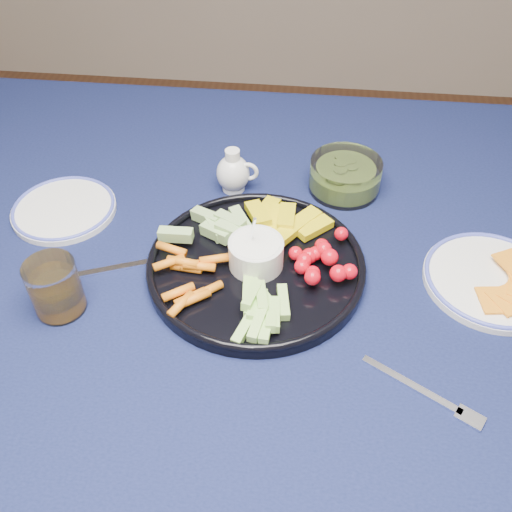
# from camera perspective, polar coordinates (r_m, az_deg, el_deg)

# --- Properties ---
(dining_table) EXTENTS (1.67, 1.07, 0.75)m
(dining_table) POSITION_cam_1_polar(r_m,az_deg,el_deg) (1.02, 1.19, -2.86)
(dining_table) COLOR #472B17
(dining_table) RESTS_ON ground
(crudite_platter) EXTENTS (0.35, 0.35, 0.11)m
(crudite_platter) POSITION_cam_1_polar(r_m,az_deg,el_deg) (0.90, -0.13, -0.55)
(crudite_platter) COLOR black
(crudite_platter) RESTS_ON dining_table
(creamer_pitcher) EXTENTS (0.08, 0.06, 0.09)m
(creamer_pitcher) POSITION_cam_1_polar(r_m,az_deg,el_deg) (1.06, -2.26, 8.32)
(creamer_pitcher) COLOR white
(creamer_pitcher) RESTS_ON dining_table
(pickle_bowl) EXTENTS (0.13, 0.13, 0.06)m
(pickle_bowl) POSITION_cam_1_polar(r_m,az_deg,el_deg) (1.07, 8.88, 7.82)
(pickle_bowl) COLOR white
(pickle_bowl) RESTS_ON dining_table
(cheese_plate) EXTENTS (0.21, 0.21, 0.02)m
(cheese_plate) POSITION_cam_1_polar(r_m,az_deg,el_deg) (0.96, 22.57, -2.07)
(cheese_plate) COLOR white
(cheese_plate) RESTS_ON dining_table
(juice_tumbler) EXTENTS (0.07, 0.07, 0.09)m
(juice_tumbler) POSITION_cam_1_polar(r_m,az_deg,el_deg) (0.89, -19.36, -3.24)
(juice_tumbler) COLOR white
(juice_tumbler) RESTS_ON dining_table
(fork_left) EXTENTS (0.18, 0.09, 0.00)m
(fork_left) POSITION_cam_1_polar(r_m,az_deg,el_deg) (0.94, -12.94, -1.03)
(fork_left) COLOR white
(fork_left) RESTS_ON dining_table
(fork_right) EXTENTS (0.16, 0.10, 0.00)m
(fork_right) POSITION_cam_1_polar(r_m,az_deg,el_deg) (0.80, 17.11, -13.25)
(fork_right) COLOR white
(fork_right) RESTS_ON dining_table
(side_plate_extra) EXTENTS (0.18, 0.18, 0.02)m
(side_plate_extra) POSITION_cam_1_polar(r_m,az_deg,el_deg) (1.08, -18.66, 4.50)
(side_plate_extra) COLOR white
(side_plate_extra) RESTS_ON dining_table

